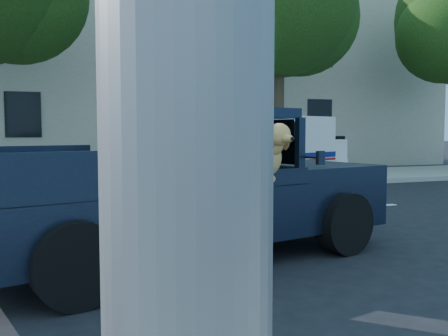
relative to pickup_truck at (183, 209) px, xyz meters
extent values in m
plane|color=black|center=(0.85, -0.57, -0.64)|extent=(120.00, 120.00, 0.00)
cube|color=gray|center=(0.85, 8.63, -0.57)|extent=(60.00, 4.00, 0.15)
cylinder|color=#332619|center=(5.85, 9.03, 1.56)|extent=(0.44, 0.44, 4.40)
sphere|color=black|center=(4.65, 8.73, 4.56)|extent=(3.60, 3.60, 3.60)
sphere|color=black|center=(6.85, 9.33, 4.86)|extent=(4.00, 4.00, 4.00)
sphere|color=black|center=(12.65, 8.73, 4.56)|extent=(3.60, 3.60, 3.60)
cube|color=beige|center=(3.85, 15.93, 3.86)|extent=(26.00, 6.00, 9.00)
cube|color=black|center=(0.08, 0.04, 0.00)|extent=(5.65, 3.28, 0.67)
cube|color=black|center=(1.91, 0.50, 0.42)|extent=(1.99, 2.36, 0.16)
cube|color=black|center=(0.33, 0.11, 1.20)|extent=(2.02, 2.29, 0.12)
cube|color=black|center=(1.13, 0.31, 0.84)|extent=(0.68, 1.77, 0.58)
cube|color=black|center=(0.64, -0.29, 0.20)|extent=(0.68, 0.68, 0.39)
cube|color=black|center=(1.43, -0.93, 0.67)|extent=(0.11, 0.07, 0.16)
cube|color=silver|center=(5.70, 7.79, -0.15)|extent=(4.14, 3.04, 0.45)
cube|color=silver|center=(5.36, 7.65, 0.75)|extent=(3.48, 2.76, 1.35)
cube|color=silver|center=(7.06, 8.37, 0.39)|extent=(1.39, 1.85, 0.63)
cube|color=navy|center=(5.70, 6.86, 0.26)|extent=(2.82, 1.21, 0.16)
cube|color=#9E0F0F|center=(5.70, 6.86, 0.11)|extent=(2.82, 1.21, 0.06)
camera|label=1|loc=(-1.70, -6.05, 0.98)|focal=40.00mm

